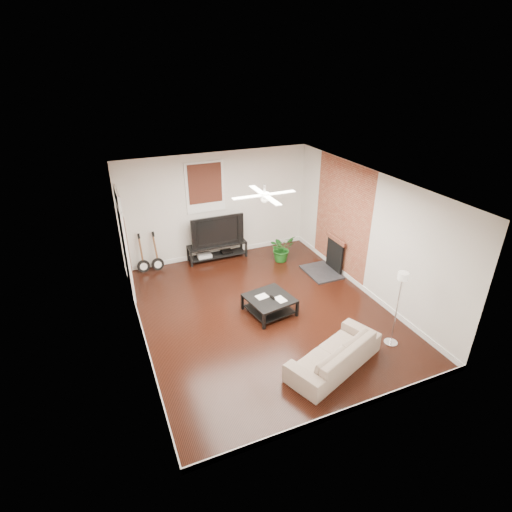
# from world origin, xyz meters

# --- Properties ---
(room) EXTENTS (5.01, 6.01, 2.81)m
(room) POSITION_xyz_m (0.00, 0.00, 1.40)
(room) COLOR black
(room) RESTS_ON ground
(brick_accent) EXTENTS (0.02, 2.20, 2.80)m
(brick_accent) POSITION_xyz_m (2.49, 1.00, 1.40)
(brick_accent) COLOR brown
(brick_accent) RESTS_ON floor
(fireplace) EXTENTS (0.80, 1.10, 0.92)m
(fireplace) POSITION_xyz_m (2.20, 1.00, 0.46)
(fireplace) COLOR black
(fireplace) RESTS_ON floor
(window_back) EXTENTS (1.00, 0.06, 1.30)m
(window_back) POSITION_xyz_m (-0.30, 2.97, 1.95)
(window_back) COLOR #3D1710
(window_back) RESTS_ON wall_back
(door_left) EXTENTS (0.08, 1.00, 2.50)m
(door_left) POSITION_xyz_m (-2.46, 1.90, 1.25)
(door_left) COLOR white
(door_left) RESTS_ON wall_left
(tv_stand) EXTENTS (1.57, 0.42, 0.44)m
(tv_stand) POSITION_xyz_m (-0.12, 2.78, 0.22)
(tv_stand) COLOR black
(tv_stand) RESTS_ON floor
(tv) EXTENTS (1.40, 0.18, 0.81)m
(tv) POSITION_xyz_m (-0.12, 2.80, 0.84)
(tv) COLOR black
(tv) RESTS_ON tv_stand
(coffee_table) EXTENTS (1.03, 1.03, 0.37)m
(coffee_table) POSITION_xyz_m (0.11, -0.07, 0.19)
(coffee_table) COLOR black
(coffee_table) RESTS_ON floor
(sofa) EXTENTS (2.03, 1.38, 0.55)m
(sofa) POSITION_xyz_m (0.46, -2.00, 0.28)
(sofa) COLOR #C5B594
(sofa) RESTS_ON floor
(floor_lamp) EXTENTS (0.33, 0.33, 1.54)m
(floor_lamp) POSITION_xyz_m (1.81, -1.90, 0.77)
(floor_lamp) COLOR silver
(floor_lamp) RESTS_ON floor
(potted_plant) EXTENTS (0.75, 0.69, 0.72)m
(potted_plant) POSITION_xyz_m (1.41, 2.01, 0.36)
(potted_plant) COLOR #1A5B1A
(potted_plant) RESTS_ON floor
(guitar_left) EXTENTS (0.32, 0.24, 1.02)m
(guitar_left) POSITION_xyz_m (-2.07, 2.75, 0.51)
(guitar_left) COLOR black
(guitar_left) RESTS_ON floor
(guitar_right) EXTENTS (0.34, 0.27, 1.02)m
(guitar_right) POSITION_xyz_m (-1.72, 2.72, 0.51)
(guitar_right) COLOR black
(guitar_right) RESTS_ON floor
(ceiling_fan) EXTENTS (1.24, 1.24, 0.32)m
(ceiling_fan) POSITION_xyz_m (0.00, 0.00, 2.60)
(ceiling_fan) COLOR white
(ceiling_fan) RESTS_ON ceiling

